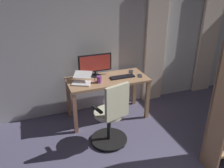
# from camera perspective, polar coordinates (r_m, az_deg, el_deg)

# --- Properties ---
(back_room_partition) EXTENTS (5.70, 0.10, 2.52)m
(back_room_partition) POSITION_cam_1_polar(r_m,az_deg,el_deg) (4.47, 5.67, 10.81)
(back_room_partition) COLOR silver
(back_room_partition) RESTS_ON ground
(curtain_left_panel) EXTENTS (0.43, 0.06, 2.34)m
(curtain_left_panel) POSITION_cam_1_polar(r_m,az_deg,el_deg) (5.30, 22.46, 10.29)
(curtain_left_panel) COLOR beige
(curtain_left_panel) RESTS_ON ground
(curtain_right_panel) EXTENTS (0.41, 0.06, 2.34)m
(curtain_right_panel) POSITION_cam_1_polar(r_m,az_deg,el_deg) (4.57, 10.49, 9.66)
(curtain_right_panel) COLOR beige
(curtain_right_panel) RESTS_ON ground
(desk) EXTENTS (1.36, 0.62, 0.75)m
(desk) POSITION_cam_1_polar(r_m,az_deg,el_deg) (4.01, -1.08, -0.09)
(desk) COLOR tan
(desk) RESTS_ON ground
(office_chair) EXTENTS (0.56, 0.56, 1.03)m
(office_chair) POSITION_cam_1_polar(r_m,az_deg,el_deg) (3.42, -0.12, -8.05)
(office_chair) COLOR black
(office_chair) RESTS_ON ground
(computer_monitor) EXTENTS (0.58, 0.18, 0.39)m
(computer_monitor) POSITION_cam_1_polar(r_m,az_deg,el_deg) (4.01, -4.15, 4.91)
(computer_monitor) COLOR black
(computer_monitor) RESTS_ON desk
(computer_keyboard) EXTENTS (0.42, 0.13, 0.02)m
(computer_keyboard) POSITION_cam_1_polar(r_m,az_deg,el_deg) (4.01, 2.55, 1.75)
(computer_keyboard) COLOR black
(computer_keyboard) RESTS_ON desk
(laptop) EXTENTS (0.39, 0.40, 0.15)m
(laptop) POSITION_cam_1_polar(r_m,az_deg,el_deg) (3.82, -7.31, 0.97)
(laptop) COLOR white
(laptop) RESTS_ON desk
(computer_mouse) EXTENTS (0.06, 0.10, 0.04)m
(computer_mouse) POSITION_cam_1_polar(r_m,az_deg,el_deg) (4.05, -7.33, 1.93)
(computer_mouse) COLOR #B7BCC1
(computer_mouse) RESTS_ON desk
(cell_phone_face_up) EXTENTS (0.12, 0.16, 0.01)m
(cell_phone_face_up) POSITION_cam_1_polar(r_m,az_deg,el_deg) (4.10, 6.82, 2.02)
(cell_phone_face_up) COLOR #333338
(cell_phone_face_up) RESTS_ON desk
(cell_phone_by_monitor) EXTENTS (0.13, 0.16, 0.01)m
(cell_phone_by_monitor) POSITION_cam_1_polar(r_m,az_deg,el_deg) (4.27, 4.67, 3.05)
(cell_phone_by_monitor) COLOR #333338
(cell_phone_by_monitor) RESTS_ON desk
(mug_tea) EXTENTS (0.13, 0.08, 0.11)m
(mug_tea) POSITION_cam_1_polar(r_m,az_deg,el_deg) (3.80, -3.17, 1.10)
(mug_tea) COLOR purple
(mug_tea) RESTS_ON desk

